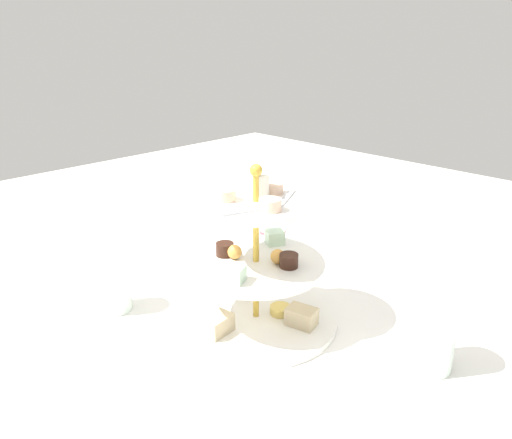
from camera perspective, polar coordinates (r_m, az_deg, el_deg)
ground_plane at (r=0.87m, az=0.00°, el=-11.44°), size 2.40×2.40×0.00m
tiered_serving_stand at (r=0.83m, az=0.04°, el=-6.33°), size 0.28×0.28×0.28m
water_glass_tall_right at (r=0.78m, az=19.39°, el=-11.92°), size 0.07×0.07×0.12m
water_glass_short_left at (r=1.09m, az=-5.98°, el=-2.52°), size 0.06×0.06×0.07m
teacup_with_saucer at (r=1.12m, az=1.90°, el=-2.40°), size 0.09×0.09×0.05m
butter_knife_right at (r=1.08m, az=14.28°, el=-5.39°), size 0.07×0.17×0.00m
water_glass_mid_back at (r=0.92m, az=-15.93°, el=-7.38°), size 0.06×0.06×0.09m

